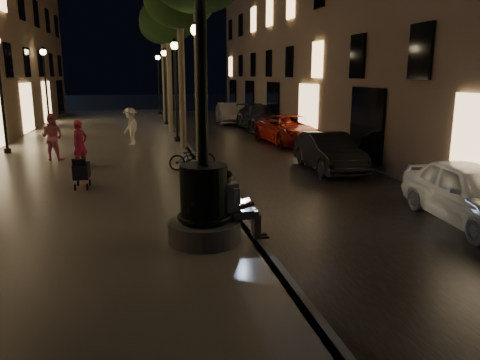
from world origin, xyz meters
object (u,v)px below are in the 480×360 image
object	(u,v)px
lamp_left_c	(45,76)
car_front	(472,193)
seated_man_laptop	(235,203)
car_fifth	(229,113)
car_rear	(260,118)
pedestrian_pink	(53,137)
car_third	(290,130)
bicycle	(192,157)
pedestrian_red	(80,144)
pedestrian_white	(131,126)
lamp_curb_c	(165,76)
car_second	(329,152)
tree_third	(167,21)
fountain_lamppost	(204,190)
stroller	(82,171)
tree_far	(162,26)
lamp_curb_d	(158,76)
lamp_curb_a	(197,78)
tree_second	(180,0)
lamp_curb_b	(175,77)

from	to	relation	value
lamp_left_c	car_front	size ratio (longest dim) A/B	1.15
seated_man_laptop	car_fifth	bearing A→B (deg)	79.09
car_rear	pedestrian_pink	bearing A→B (deg)	-138.47
car_third	bicycle	world-z (taller)	car_third
car_front	car_fifth	size ratio (longest dim) A/B	0.97
pedestrian_red	pedestrian_white	xyz separation A→B (m)	(1.65, 5.26, 0.03)
lamp_curb_c	car_second	world-z (taller)	lamp_curb_c
car_second	bicycle	world-z (taller)	car_second
car_front	tree_third	bearing A→B (deg)	112.66
fountain_lamppost	car_third	distance (m)	14.73
lamp_curb_c	car_rear	distance (m)	6.62
stroller	bicycle	distance (m)	3.89
tree_far	lamp_curb_d	distance (m)	6.80
car_second	seated_man_laptop	bearing A→B (deg)	-123.06
lamp_curb_c	car_fifth	xyz separation A→B (m)	(4.47, 1.62, -2.53)
seated_man_laptop	car_rear	bearing A→B (deg)	73.84
fountain_lamppost	lamp_left_c	bearing A→B (deg)	106.22
lamp_curb_d	bicycle	distance (m)	23.18
fountain_lamppost	pedestrian_white	xyz separation A→B (m)	(-1.45, 13.36, -0.17)
car_third	car_fifth	world-z (taller)	car_fifth
tree_third	car_second	bearing A→B (deg)	-67.36
tree_third	pedestrian_pink	size ratio (longest dim) A/B	4.12
lamp_left_c	car_fifth	bearing A→B (deg)	7.96
car_fifth	bicycle	distance (m)	17.26
lamp_curb_c	stroller	distance (m)	17.52
lamp_left_c	car_rear	xyz separation A→B (m)	(12.60, -2.73, -2.48)
pedestrian_red	bicycle	distance (m)	3.89
lamp_curb_c	pedestrian_pink	xyz separation A→B (m)	(-4.97, -12.05, -2.16)
tree_far	car_fifth	size ratio (longest dim) A/B	1.74
lamp_curb_a	car_second	world-z (taller)	lamp_curb_a
seated_man_laptop	tree_second	size ratio (longest dim) A/B	0.19
seated_man_laptop	pedestrian_red	bearing A→B (deg)	114.61
pedestrian_pink	lamp_left_c	bearing A→B (deg)	-58.12
seated_man_laptop	car_front	world-z (taller)	seated_man_laptop
car_second	pedestrian_white	distance (m)	9.56
seated_man_laptop	lamp_curb_d	world-z (taller)	lamp_curb_d
car_front	tree_second	bearing A→B (deg)	120.24
car_rear	pedestrian_white	world-z (taller)	pedestrian_white
lamp_left_c	pedestrian_white	size ratio (longest dim) A/B	2.86
lamp_curb_c	lamp_curb_b	bearing A→B (deg)	-90.00
seated_man_laptop	lamp_curb_c	distance (m)	22.12
bicycle	tree_far	bearing A→B (deg)	-7.89
lamp_curb_c	pedestrian_pink	world-z (taller)	lamp_curb_c
car_fifth	lamp_left_c	bearing A→B (deg)	-168.16
lamp_left_c	fountain_lamppost	bearing A→B (deg)	-73.78
pedestrian_red	fountain_lamppost	bearing A→B (deg)	-115.87
pedestrian_red	pedestrian_pink	distance (m)	2.19
stroller	tree_second	bearing A→B (deg)	64.95
car_front	pedestrian_red	bearing A→B (deg)	145.58
lamp_curb_b	bicycle	bearing A→B (deg)	-90.81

